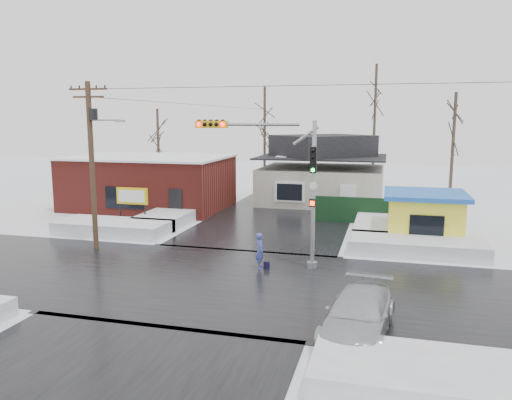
% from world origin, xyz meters
% --- Properties ---
extents(ground, '(120.00, 120.00, 0.00)m').
position_xyz_m(ground, '(0.00, 0.00, 0.00)').
color(ground, white).
rests_on(ground, ground).
extents(road_ns, '(10.00, 120.00, 0.02)m').
position_xyz_m(road_ns, '(0.00, 0.00, 0.01)').
color(road_ns, black).
rests_on(road_ns, ground).
extents(road_ew, '(120.00, 10.00, 0.02)m').
position_xyz_m(road_ew, '(0.00, 0.00, 0.01)').
color(road_ew, black).
rests_on(road_ew, ground).
extents(snowbank_nw, '(7.00, 3.00, 0.80)m').
position_xyz_m(snowbank_nw, '(-9.00, 7.00, 0.40)').
color(snowbank_nw, white).
rests_on(snowbank_nw, ground).
extents(snowbank_ne, '(7.00, 3.00, 0.80)m').
position_xyz_m(snowbank_ne, '(9.00, 7.00, 0.40)').
color(snowbank_ne, white).
rests_on(snowbank_ne, ground).
extents(snowbank_se, '(7.00, 3.00, 0.70)m').
position_xyz_m(snowbank_se, '(9.00, -7.00, 0.35)').
color(snowbank_se, white).
rests_on(snowbank_se, ground).
extents(snowbank_nside_w, '(3.00, 8.00, 0.80)m').
position_xyz_m(snowbank_nside_w, '(-7.00, 12.00, 0.40)').
color(snowbank_nside_w, white).
rests_on(snowbank_nside_w, ground).
extents(snowbank_nside_e, '(3.00, 8.00, 0.80)m').
position_xyz_m(snowbank_nside_e, '(7.00, 12.00, 0.40)').
color(snowbank_nside_e, white).
rests_on(snowbank_nside_e, ground).
extents(traffic_signal, '(6.05, 0.68, 7.00)m').
position_xyz_m(traffic_signal, '(2.43, 2.97, 4.54)').
color(traffic_signal, gray).
rests_on(traffic_signal, ground).
extents(utility_pole, '(3.15, 0.44, 9.00)m').
position_xyz_m(utility_pole, '(-7.93, 3.50, 5.11)').
color(utility_pole, '#382619').
rests_on(utility_pole, ground).
extents(brick_building, '(12.20, 8.20, 4.12)m').
position_xyz_m(brick_building, '(-11.00, 15.99, 2.08)').
color(brick_building, maroon).
rests_on(brick_building, ground).
extents(marquee_sign, '(2.20, 0.21, 2.55)m').
position_xyz_m(marquee_sign, '(-9.00, 9.49, 1.92)').
color(marquee_sign, black).
rests_on(marquee_sign, ground).
extents(house, '(10.40, 8.40, 5.76)m').
position_xyz_m(house, '(2.00, 22.00, 2.62)').
color(house, beige).
rests_on(house, ground).
extents(kiosk, '(4.60, 4.60, 2.88)m').
position_xyz_m(kiosk, '(9.50, 9.99, 1.46)').
color(kiosk, '#FFF138').
rests_on(kiosk, ground).
extents(fence, '(8.00, 0.12, 1.80)m').
position_xyz_m(fence, '(6.50, 14.00, 0.90)').
color(fence, black).
rests_on(fence, ground).
extents(tree_far_left, '(3.00, 3.00, 10.00)m').
position_xyz_m(tree_far_left, '(-4.00, 26.00, 7.95)').
color(tree_far_left, '#332821').
rests_on(tree_far_left, ground).
extents(tree_far_mid, '(3.00, 3.00, 12.00)m').
position_xyz_m(tree_far_mid, '(6.00, 28.00, 9.54)').
color(tree_far_mid, '#332821').
rests_on(tree_far_mid, ground).
extents(tree_far_right, '(3.00, 3.00, 9.00)m').
position_xyz_m(tree_far_right, '(12.00, 20.00, 7.16)').
color(tree_far_right, '#332821').
rests_on(tree_far_right, ground).
extents(tree_far_west, '(3.00, 3.00, 8.00)m').
position_xyz_m(tree_far_west, '(-14.00, 24.00, 6.36)').
color(tree_far_west, '#332821').
rests_on(tree_far_west, ground).
extents(pedestrian, '(0.58, 0.72, 1.72)m').
position_xyz_m(pedestrian, '(1.62, 2.26, 0.86)').
color(pedestrian, '#3E4BAE').
rests_on(pedestrian, ground).
extents(car, '(2.55, 5.15, 1.44)m').
position_xyz_m(car, '(6.57, -4.11, 0.72)').
color(car, '#B3B6BB').
rests_on(car, ground).
extents(shopping_bag, '(0.28, 0.12, 0.35)m').
position_xyz_m(shopping_bag, '(1.94, 2.23, 0.17)').
color(shopping_bag, black).
rests_on(shopping_bag, ground).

